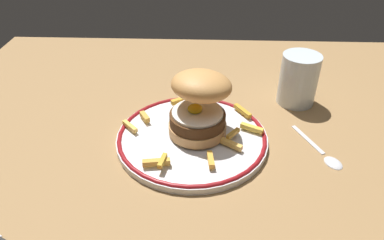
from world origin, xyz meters
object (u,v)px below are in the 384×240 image
object	(u,v)px
dinner_plate	(192,137)
burger	(200,102)
spoon	(328,156)
water_glass	(298,83)

from	to	relation	value
dinner_plate	burger	size ratio (longest dim) A/B	1.83
spoon	dinner_plate	bearing A→B (deg)	170.74
spoon	burger	bearing A→B (deg)	166.12
dinner_plate	burger	distance (cm)	6.80
dinner_plate	burger	world-z (taller)	burger
dinner_plate	water_glass	distance (cm)	26.00
burger	spoon	xyz separation A→B (cm)	(21.99, -5.43, -6.96)
dinner_plate	water_glass	xyz separation A→B (cm)	(21.19, 14.61, 3.66)
dinner_plate	water_glass	size ratio (longest dim) A/B	2.56
burger	spoon	distance (cm)	23.69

